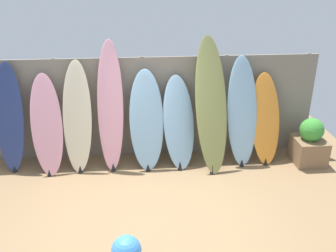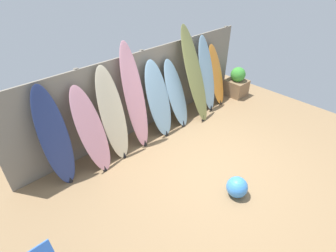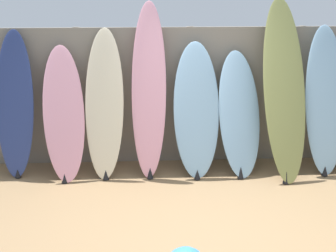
{
  "view_description": "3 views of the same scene",
  "coord_description": "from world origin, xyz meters",
  "px_view_note": "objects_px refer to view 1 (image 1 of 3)",
  "views": [
    {
      "loc": [
        -0.08,
        -4.13,
        3.29
      ],
      "look_at": [
        0.33,
        0.74,
        1.1
      ],
      "focal_mm": 40.0,
      "sensor_mm": 36.0,
      "label": 1
    },
    {
      "loc": [
        -3.24,
        -2.14,
        3.5
      ],
      "look_at": [
        -0.39,
        0.85,
        0.7
      ],
      "focal_mm": 28.0,
      "sensor_mm": 36.0,
      "label": 2
    },
    {
      "loc": [
        -0.58,
        -3.93,
        2.49
      ],
      "look_at": [
        -0.36,
        0.49,
        1.0
      ],
      "focal_mm": 50.0,
      "sensor_mm": 36.0,
      "label": 3
    }
  ],
  "objects_px": {
    "surfboard_pink_3": "(110,108)",
    "surfboard_skyblue_5": "(179,123)",
    "surfboard_orange_8": "(265,120)",
    "planter_box": "(309,143)",
    "surfboard_skyblue_7": "(242,112)",
    "surfboard_olive_6": "(211,106)",
    "surfboard_navy_0": "(10,119)",
    "surfboard_cream_2": "(77,118)",
    "beach_ball": "(126,251)",
    "surfboard_pink_1": "(47,126)",
    "surfboard_skyblue_4": "(147,121)"
  },
  "relations": [
    {
      "from": "surfboard_pink_3",
      "to": "surfboard_skyblue_5",
      "type": "relative_size",
      "value": 1.4
    },
    {
      "from": "surfboard_orange_8",
      "to": "planter_box",
      "type": "bearing_deg",
      "value": -13.05
    },
    {
      "from": "surfboard_skyblue_7",
      "to": "surfboard_orange_8",
      "type": "relative_size",
      "value": 1.2
    },
    {
      "from": "surfboard_pink_3",
      "to": "planter_box",
      "type": "distance_m",
      "value": 3.48
    },
    {
      "from": "surfboard_pink_3",
      "to": "surfboard_olive_6",
      "type": "xyz_separation_m",
      "value": [
        1.65,
        -0.12,
        0.02
      ]
    },
    {
      "from": "surfboard_navy_0",
      "to": "surfboard_skyblue_5",
      "type": "distance_m",
      "value": 2.79
    },
    {
      "from": "surfboard_skyblue_5",
      "to": "surfboard_skyblue_7",
      "type": "relative_size",
      "value": 0.83
    },
    {
      "from": "surfboard_skyblue_7",
      "to": "planter_box",
      "type": "bearing_deg",
      "value": -7.72
    },
    {
      "from": "surfboard_navy_0",
      "to": "surfboard_cream_2",
      "type": "bearing_deg",
      "value": -3.64
    },
    {
      "from": "surfboard_olive_6",
      "to": "surfboard_skyblue_5",
      "type": "bearing_deg",
      "value": 172.03
    },
    {
      "from": "surfboard_cream_2",
      "to": "surfboard_pink_3",
      "type": "bearing_deg",
      "value": 1.73
    },
    {
      "from": "beach_ball",
      "to": "planter_box",
      "type": "bearing_deg",
      "value": 34.6
    },
    {
      "from": "surfboard_pink_1",
      "to": "surfboard_cream_2",
      "type": "height_order",
      "value": "surfboard_cream_2"
    },
    {
      "from": "surfboard_pink_1",
      "to": "beach_ball",
      "type": "xyz_separation_m",
      "value": [
        1.31,
        -2.31,
        -0.62
      ]
    },
    {
      "from": "surfboard_navy_0",
      "to": "surfboard_skyblue_4",
      "type": "relative_size",
      "value": 1.09
    },
    {
      "from": "surfboard_skyblue_4",
      "to": "planter_box",
      "type": "xyz_separation_m",
      "value": [
        2.82,
        -0.15,
        -0.46
      ]
    },
    {
      "from": "surfboard_orange_8",
      "to": "planter_box",
      "type": "relative_size",
      "value": 1.88
    },
    {
      "from": "surfboard_pink_1",
      "to": "surfboard_skyblue_5",
      "type": "distance_m",
      "value": 2.17
    },
    {
      "from": "surfboard_skyblue_5",
      "to": "surfboard_orange_8",
      "type": "height_order",
      "value": "surfboard_orange_8"
    },
    {
      "from": "beach_ball",
      "to": "surfboard_pink_1",
      "type": "bearing_deg",
      "value": 119.55
    },
    {
      "from": "surfboard_orange_8",
      "to": "surfboard_navy_0",
      "type": "bearing_deg",
      "value": 178.99
    },
    {
      "from": "surfboard_orange_8",
      "to": "surfboard_pink_1",
      "type": "bearing_deg",
      "value": -179.45
    },
    {
      "from": "surfboard_pink_3",
      "to": "surfboard_skyblue_7",
      "type": "xyz_separation_m",
      "value": [
        2.21,
        -0.04,
        -0.14
      ]
    },
    {
      "from": "surfboard_pink_3",
      "to": "surfboard_skyblue_5",
      "type": "distance_m",
      "value": 1.17
    },
    {
      "from": "surfboard_cream_2",
      "to": "surfboard_skyblue_4",
      "type": "xyz_separation_m",
      "value": [
        1.13,
        -0.03,
        -0.08
      ]
    },
    {
      "from": "surfboard_skyblue_5",
      "to": "surfboard_olive_6",
      "type": "xyz_separation_m",
      "value": [
        0.52,
        -0.07,
        0.32
      ]
    },
    {
      "from": "surfboard_skyblue_4",
      "to": "surfboard_skyblue_5",
      "type": "relative_size",
      "value": 1.08
    },
    {
      "from": "planter_box",
      "to": "beach_ball",
      "type": "xyz_separation_m",
      "value": [
        -3.14,
        -2.17,
        -0.18
      ]
    },
    {
      "from": "surfboard_navy_0",
      "to": "surfboard_orange_8",
      "type": "xyz_separation_m",
      "value": [
        4.29,
        -0.08,
        -0.13
      ]
    },
    {
      "from": "surfboard_skyblue_5",
      "to": "surfboard_orange_8",
      "type": "relative_size",
      "value": 0.99
    },
    {
      "from": "surfboard_skyblue_4",
      "to": "beach_ball",
      "type": "distance_m",
      "value": 2.43
    },
    {
      "from": "surfboard_cream_2",
      "to": "surfboard_skyblue_5",
      "type": "xyz_separation_m",
      "value": [
        1.68,
        -0.03,
        -0.15
      ]
    },
    {
      "from": "surfboard_olive_6",
      "to": "beach_ball",
      "type": "bearing_deg",
      "value": -121.71
    },
    {
      "from": "beach_ball",
      "to": "surfboard_skyblue_7",
      "type": "bearing_deg",
      "value": 50.14
    },
    {
      "from": "surfboard_navy_0",
      "to": "planter_box",
      "type": "relative_size",
      "value": 2.2
    },
    {
      "from": "surfboard_pink_1",
      "to": "surfboard_skyblue_5",
      "type": "bearing_deg",
      "value": 0.34
    },
    {
      "from": "surfboard_cream_2",
      "to": "surfboard_olive_6",
      "type": "bearing_deg",
      "value": -2.64
    },
    {
      "from": "surfboard_orange_8",
      "to": "beach_ball",
      "type": "relative_size",
      "value": 4.29
    },
    {
      "from": "surfboard_pink_1",
      "to": "surfboard_cream_2",
      "type": "distance_m",
      "value": 0.51
    },
    {
      "from": "surfboard_olive_6",
      "to": "surfboard_skyblue_7",
      "type": "distance_m",
      "value": 0.58
    },
    {
      "from": "surfboard_navy_0",
      "to": "surfboard_cream_2",
      "type": "height_order",
      "value": "surfboard_cream_2"
    },
    {
      "from": "surfboard_cream_2",
      "to": "surfboard_skyblue_4",
      "type": "distance_m",
      "value": 1.14
    },
    {
      "from": "surfboard_skyblue_4",
      "to": "planter_box",
      "type": "relative_size",
      "value": 2.02
    },
    {
      "from": "beach_ball",
      "to": "surfboard_skyblue_4",
      "type": "bearing_deg",
      "value": 82.07
    },
    {
      "from": "surfboard_pink_1",
      "to": "surfboard_pink_3",
      "type": "height_order",
      "value": "surfboard_pink_3"
    },
    {
      "from": "surfboard_pink_1",
      "to": "surfboard_skyblue_5",
      "type": "height_order",
      "value": "surfboard_pink_1"
    },
    {
      "from": "surfboard_skyblue_7",
      "to": "surfboard_cream_2",
      "type": "bearing_deg",
      "value": 179.56
    },
    {
      "from": "surfboard_skyblue_5",
      "to": "surfboard_skyblue_7",
      "type": "xyz_separation_m",
      "value": [
        1.08,
        0.01,
        0.16
      ]
    },
    {
      "from": "surfboard_pink_3",
      "to": "surfboard_skyblue_4",
      "type": "height_order",
      "value": "surfboard_pink_3"
    },
    {
      "from": "surfboard_skyblue_5",
      "to": "planter_box",
      "type": "xyz_separation_m",
      "value": [
        2.28,
        -0.16,
        -0.4
      ]
    }
  ]
}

